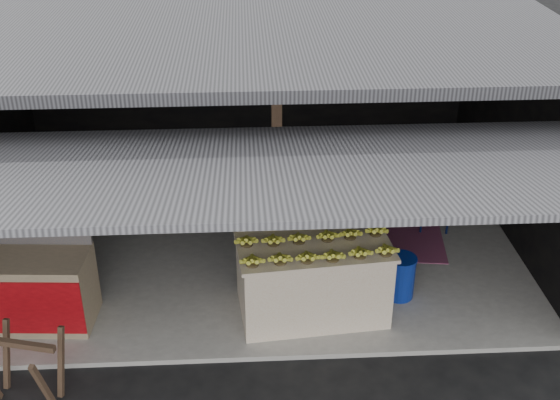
{
  "coord_description": "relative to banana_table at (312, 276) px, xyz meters",
  "views": [
    {
      "loc": [
        -0.07,
        -5.66,
        5.02
      ],
      "look_at": [
        0.32,
        1.52,
        1.1
      ],
      "focal_mm": 45.0,
      "sensor_mm": 36.0,
      "label": 1
    }
  ],
  "objects": [
    {
      "name": "ground",
      "position": [
        -0.64,
        -0.78,
        -0.52
      ],
      "size": [
        80.0,
        80.0,
        0.0
      ],
      "primitive_type": "plane",
      "color": "black",
      "rests_on": "ground"
    },
    {
      "name": "concrete_slab",
      "position": [
        -0.64,
        1.72,
        -0.49
      ],
      "size": [
        7.0,
        5.0,
        0.06
      ],
      "primitive_type": "cube",
      "color": "gray",
      "rests_on": "ground"
    },
    {
      "name": "shophouse",
      "position": [
        -0.64,
        2.04,
        1.58
      ],
      "size": [
        7.4,
        7.29,
        3.02
      ],
      "color": "black",
      "rests_on": "ground"
    },
    {
      "name": "banana_table",
      "position": [
        0.0,
        0.0,
        0.0
      ],
      "size": [
        1.76,
        1.18,
        0.92
      ],
      "rotation": [
        0.0,
        0.0,
        0.1
      ],
      "color": "silver",
      "rests_on": "concrete_slab"
    },
    {
      "name": "banana_pile",
      "position": [
        0.0,
        0.0,
        0.55
      ],
      "size": [
        1.63,
        1.07,
        0.18
      ],
      "primitive_type": null,
      "rotation": [
        0.0,
        0.0,
        0.1
      ],
      "color": "yellow",
      "rests_on": "banana_table"
    },
    {
      "name": "white_crate",
      "position": [
        -0.08,
        0.95,
        0.03
      ],
      "size": [
        0.94,
        0.68,
        0.99
      ],
      "rotation": [
        0.0,
        0.0,
        0.08
      ],
      "color": "white",
      "rests_on": "concrete_slab"
    },
    {
      "name": "neighbor_stall",
      "position": [
        -3.18,
        -0.01,
        0.0
      ],
      "size": [
        1.54,
        0.77,
        1.54
      ],
      "rotation": [
        0.0,
        0.0,
        -0.06
      ],
      "color": "#998466",
      "rests_on": "concrete_slab"
    },
    {
      "name": "sawhorse",
      "position": [
        -2.88,
        -1.19,
        -0.07
      ],
      "size": [
        0.77,
        0.76,
        0.71
      ],
      "rotation": [
        0.0,
        0.0,
        -0.25
      ],
      "color": "#503728",
      "rests_on": "ground"
    },
    {
      "name": "water_barrel",
      "position": [
        1.05,
        0.21,
        -0.21
      ],
      "size": [
        0.34,
        0.34,
        0.5
      ],
      "primitive_type": "cylinder",
      "color": "navy",
      "rests_on": "concrete_slab"
    },
    {
      "name": "plastic_chair",
      "position": [
        1.85,
        1.85,
        0.07
      ],
      "size": [
        0.48,
        0.48,
        0.91
      ],
      "rotation": [
        0.0,
        0.0,
        -0.12
      ],
      "color": "#0A1339",
      "rests_on": "concrete_slab"
    },
    {
      "name": "magenta_rug",
      "position": [
        1.14,
        1.42,
        -0.46
      ],
      "size": [
        1.61,
        1.18,
        0.01
      ],
      "primitive_type": "cube",
      "rotation": [
        0.0,
        0.0,
        -0.13
      ],
      "color": "#7C1B5A",
      "rests_on": "concrete_slab"
    },
    {
      "name": "picture_frames",
      "position": [
        -0.81,
        4.12,
        1.41
      ],
      "size": [
        1.62,
        0.04,
        0.46
      ],
      "color": "black",
      "rests_on": "shophouse"
    }
  ]
}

